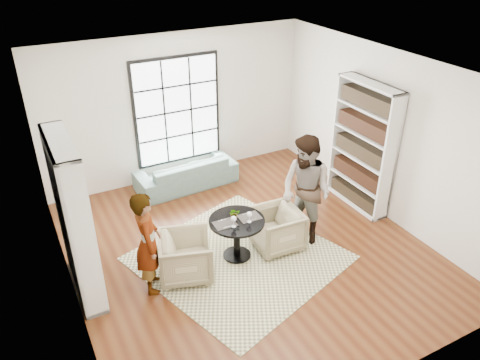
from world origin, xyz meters
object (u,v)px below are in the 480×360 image
pedestal_table (237,230)px  sofa (186,173)px  person_left (148,243)px  armchair_left (186,256)px  person_right (306,191)px  flower_centerpiece (234,214)px  armchair_right (276,229)px  wine_glass_left (234,219)px  wine_glass_right (249,215)px

pedestal_table → sofa: (0.16, 2.55, -0.22)m
pedestal_table → person_left: (-1.45, -0.05, 0.29)m
armchair_left → person_left: 0.71m
pedestal_table → armchair_left: (-0.90, -0.05, -0.16)m
person_right → flower_centerpiece: bearing=-111.0°
armchair_right → sofa: bearing=-165.4°
armchair_left → wine_glass_left: size_ratio=4.13×
pedestal_table → person_left: bearing=-177.9°
pedestal_table → person_left: 1.48m
armchair_right → person_right: person_right is taller
wine_glass_left → flower_centerpiece: bearing=59.8°
wine_glass_left → wine_glass_right: 0.27m
person_left → wine_glass_right: (1.60, -0.08, 0.03)m
armchair_right → flower_centerpiece: (-0.71, 0.12, 0.45)m
sofa → wine_glass_right: size_ratio=11.10×
armchair_right → wine_glass_right: (-0.54, -0.07, 0.49)m
person_right → wine_glass_left: (-1.37, -0.07, -0.10)m
person_right → flower_centerpiece: 1.27m
armchair_left → sofa: bearing=-4.6°
pedestal_table → person_right: person_right is taller
wine_glass_left → pedestal_table: bearing=47.9°
person_right → armchair_right: bearing=-105.8°
sofa → person_left: size_ratio=1.27×
armchair_right → person_left: size_ratio=0.48×
armchair_right → person_right: size_ratio=0.41×
pedestal_table → person_left: person_left is taller
wine_glass_left → armchair_left: bearing=173.8°
pedestal_table → armchair_right: pedestal_table is taller
wine_glass_left → flower_centerpiece: size_ratio=1.02×
armchair_right → pedestal_table: bearing=-92.7°
wine_glass_left → wine_glass_right: (0.27, 0.00, -0.01)m
wine_glass_right → person_left: bearing=177.1°
sofa → armchair_right: size_ratio=2.64×
person_right → wine_glass_left: person_right is taller
sofa → person_right: 2.91m
pedestal_table → flower_centerpiece: flower_centerpiece is taller
person_right → flower_centerpiece: person_right is taller
sofa → wine_glass_right: 2.74m
sofa → flower_centerpiece: 2.56m
wine_glass_right → flower_centerpiece: 0.25m
armchair_left → wine_glass_right: wine_glass_right is taller
pedestal_table → person_right: (1.24, -0.07, 0.43)m
flower_centerpiece → wine_glass_left: bearing=-120.2°
wine_glass_right → wine_glass_left: bearing=-179.5°
sofa → armchair_left: size_ratio=2.59×
person_right → pedestal_table: bearing=-109.1°
sofa → armchair_right: (0.53, -2.62, 0.05)m
wine_glass_left → armchair_right: bearing=4.7°
pedestal_table → person_right: 1.32m
wine_glass_left → flower_centerpiece: (0.11, 0.18, -0.04)m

